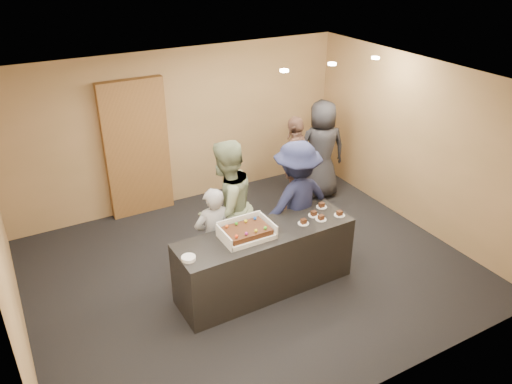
# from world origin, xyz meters

# --- Properties ---
(room) EXTENTS (6.04, 6.00, 2.70)m
(room) POSITION_xyz_m (0.00, 0.00, 1.35)
(room) COLOR black
(room) RESTS_ON ground
(serving_counter) EXTENTS (2.41, 0.74, 0.90)m
(serving_counter) POSITION_xyz_m (-0.04, -0.47, 0.45)
(serving_counter) COLOR black
(serving_counter) RESTS_ON floor
(storage_cabinet) EXTENTS (1.05, 0.15, 2.32)m
(storage_cabinet) POSITION_xyz_m (-0.82, 2.41, 1.16)
(storage_cabinet) COLOR brown
(storage_cabinet) RESTS_ON floor
(cake_box) EXTENTS (0.65, 0.45, 0.19)m
(cake_box) POSITION_xyz_m (-0.31, -0.45, 0.94)
(cake_box) COLOR white
(cake_box) RESTS_ON serving_counter
(sheet_cake) EXTENTS (0.56, 0.38, 0.11)m
(sheet_cake) POSITION_xyz_m (-0.31, -0.47, 1.00)
(sheet_cake) COLOR #341D0B
(sheet_cake) RESTS_ON cake_box
(plate_stack) EXTENTS (0.17, 0.17, 0.04)m
(plate_stack) POSITION_xyz_m (-1.14, -0.57, 0.92)
(plate_stack) COLOR white
(plate_stack) RESTS_ON serving_counter
(slice_a) EXTENTS (0.15, 0.15, 0.07)m
(slice_a) POSITION_xyz_m (0.50, -0.55, 0.92)
(slice_a) COLOR white
(slice_a) RESTS_ON serving_counter
(slice_b) EXTENTS (0.15, 0.15, 0.07)m
(slice_b) POSITION_xyz_m (0.74, -0.44, 0.92)
(slice_b) COLOR white
(slice_b) RESTS_ON serving_counter
(slice_c) EXTENTS (0.15, 0.15, 0.07)m
(slice_c) POSITION_xyz_m (0.77, -0.57, 0.92)
(slice_c) COLOR white
(slice_c) RESTS_ON serving_counter
(slice_d) EXTENTS (0.15, 0.15, 0.07)m
(slice_d) POSITION_xyz_m (0.97, -0.30, 0.92)
(slice_d) COLOR white
(slice_d) RESTS_ON serving_counter
(slice_e) EXTENTS (0.15, 0.15, 0.07)m
(slice_e) POSITION_xyz_m (1.05, -0.60, 0.92)
(slice_e) COLOR white
(slice_e) RESTS_ON serving_counter
(person_server_grey) EXTENTS (0.53, 0.35, 1.45)m
(person_server_grey) POSITION_xyz_m (-0.57, -0.02, 0.73)
(person_server_grey) COLOR #96979B
(person_server_grey) RESTS_ON floor
(person_sage_man) EXTENTS (1.15, 1.03, 1.94)m
(person_sage_man) POSITION_xyz_m (-0.26, 0.22, 0.97)
(person_sage_man) COLOR gray
(person_sage_man) RESTS_ON floor
(person_navy_man) EXTENTS (1.23, 0.77, 1.83)m
(person_navy_man) POSITION_xyz_m (0.73, -0.02, 0.91)
(person_navy_man) COLOR #1B203F
(person_navy_man) RESTS_ON floor
(person_brown_extra) EXTENTS (1.00, 0.97, 1.68)m
(person_brown_extra) POSITION_xyz_m (1.54, 1.26, 0.84)
(person_brown_extra) COLOR brown
(person_brown_extra) RESTS_ON floor
(person_dark_suit) EXTENTS (1.00, 0.79, 1.80)m
(person_dark_suit) POSITION_xyz_m (2.20, 1.42, 0.90)
(person_dark_suit) COLOR #27272C
(person_dark_suit) RESTS_ON floor
(ceiling_spotlights) EXTENTS (1.72, 0.12, 0.03)m
(ceiling_spotlights) POSITION_xyz_m (1.60, 0.50, 2.67)
(ceiling_spotlights) COLOR #FFEAC6
(ceiling_spotlights) RESTS_ON ceiling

